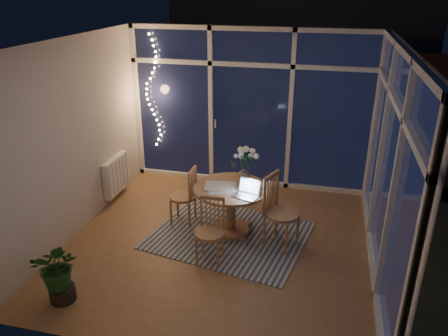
% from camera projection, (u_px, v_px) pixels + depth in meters
% --- Properties ---
extents(floor, '(4.00, 4.00, 0.00)m').
position_uv_depth(floor, '(221.00, 242.00, 5.85)').
color(floor, olive).
rests_on(floor, ground).
extents(ceiling, '(4.00, 4.00, 0.00)m').
position_uv_depth(ceiling, '(220.00, 42.00, 4.82)').
color(ceiling, white).
rests_on(ceiling, wall_back).
extents(wall_back, '(4.00, 0.04, 2.60)m').
position_uv_depth(wall_back, '(251.00, 109.00, 7.12)').
color(wall_back, beige).
rests_on(wall_back, floor).
extents(wall_front, '(4.00, 0.04, 2.60)m').
position_uv_depth(wall_front, '(161.00, 238.00, 3.55)').
color(wall_front, beige).
rests_on(wall_front, floor).
extents(wall_left, '(0.04, 4.00, 2.60)m').
position_uv_depth(wall_left, '(74.00, 139.00, 5.77)').
color(wall_left, beige).
rests_on(wall_left, floor).
extents(wall_right, '(0.04, 4.00, 2.60)m').
position_uv_depth(wall_right, '(393.00, 167.00, 4.90)').
color(wall_right, beige).
rests_on(wall_right, floor).
extents(window_wall_back, '(4.00, 0.10, 2.60)m').
position_uv_depth(window_wall_back, '(250.00, 110.00, 7.09)').
color(window_wall_back, white).
rests_on(window_wall_back, floor).
extents(window_wall_right, '(0.10, 4.00, 2.60)m').
position_uv_depth(window_wall_right, '(390.00, 167.00, 4.91)').
color(window_wall_right, white).
rests_on(window_wall_right, floor).
extents(radiator, '(0.10, 0.70, 0.58)m').
position_uv_depth(radiator, '(116.00, 175.00, 6.91)').
color(radiator, white).
rests_on(radiator, wall_left).
extents(fairy_lights, '(0.24, 0.10, 1.85)m').
position_uv_depth(fairy_lights, '(152.00, 92.00, 7.28)').
color(fairy_lights, '#FFB666').
rests_on(fairy_lights, window_wall_back).
extents(garden_patio, '(12.00, 6.00, 0.10)m').
position_uv_depth(garden_patio, '(293.00, 133.00, 10.23)').
color(garden_patio, black).
rests_on(garden_patio, ground).
extents(garden_fence, '(11.00, 0.08, 1.80)m').
position_uv_depth(garden_fence, '(277.00, 87.00, 10.40)').
color(garden_fence, '#362113').
rests_on(garden_fence, ground).
extents(neighbour_roof, '(7.00, 3.00, 2.20)m').
position_uv_depth(neighbour_roof, '(303.00, 20.00, 12.51)').
color(neighbour_roof, '#35383F').
rests_on(neighbour_roof, ground).
extents(garden_shrubs, '(0.90, 0.90, 0.90)m').
position_uv_depth(garden_shrubs, '(223.00, 129.00, 8.88)').
color(garden_shrubs, black).
rests_on(garden_shrubs, ground).
extents(rug, '(2.28, 1.96, 0.01)m').
position_uv_depth(rug, '(229.00, 235.00, 6.00)').
color(rug, beige).
rests_on(rug, floor).
extents(dining_table, '(1.18, 1.18, 0.69)m').
position_uv_depth(dining_table, '(231.00, 210.00, 5.96)').
color(dining_table, '#9B6946').
rests_on(dining_table, floor).
extents(chair_left, '(0.40, 0.40, 0.86)m').
position_uv_depth(chair_left, '(183.00, 195.00, 6.18)').
color(chair_left, '#9B6946').
rests_on(chair_left, floor).
extents(chair_right, '(0.61, 0.61, 1.00)m').
position_uv_depth(chair_right, '(282.00, 212.00, 5.59)').
color(chair_right, '#9B6946').
rests_on(chair_right, floor).
extents(chair_front, '(0.39, 0.39, 0.84)m').
position_uv_depth(chair_front, '(210.00, 232.00, 5.30)').
color(chair_front, '#9B6946').
rests_on(chair_front, floor).
extents(laptop, '(0.37, 0.34, 0.23)m').
position_uv_depth(laptop, '(246.00, 189.00, 5.53)').
color(laptop, silver).
rests_on(laptop, dining_table).
extents(flower_vase, '(0.24, 0.24, 0.21)m').
position_uv_depth(flower_vase, '(245.00, 172.00, 6.02)').
color(flower_vase, silver).
rests_on(flower_vase, dining_table).
extents(bowl, '(0.18, 0.18, 0.04)m').
position_uv_depth(bowl, '(259.00, 186.00, 5.83)').
color(bowl, silver).
rests_on(bowl, dining_table).
extents(newspapers, '(0.48, 0.40, 0.01)m').
position_uv_depth(newspapers, '(222.00, 187.00, 5.83)').
color(newspapers, silver).
rests_on(newspapers, dining_table).
extents(phone, '(0.11, 0.06, 0.01)m').
position_uv_depth(phone, '(231.00, 188.00, 5.79)').
color(phone, black).
rests_on(phone, dining_table).
extents(potted_plant, '(0.63, 0.57, 0.76)m').
position_uv_depth(potted_plant, '(59.00, 271.00, 4.65)').
color(potted_plant, '#1A481C').
rests_on(potted_plant, floor).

